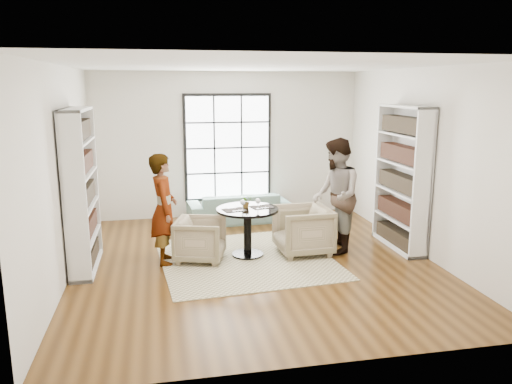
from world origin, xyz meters
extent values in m
plane|color=#5B3915|center=(0.00, 0.00, 0.00)|extent=(6.00, 6.00, 0.00)
plane|color=silver|center=(0.00, 3.00, 1.50)|extent=(5.50, 0.00, 5.50)
plane|color=silver|center=(-2.75, 0.00, 1.50)|extent=(0.00, 6.00, 6.00)
plane|color=silver|center=(2.75, 0.00, 1.50)|extent=(0.00, 6.00, 6.00)
plane|color=silver|center=(0.00, -3.00, 1.50)|extent=(5.50, 0.00, 5.50)
plane|color=white|center=(0.00, 0.00, 3.00)|extent=(6.00, 6.00, 0.00)
cube|color=black|center=(0.00, 2.98, 1.45)|extent=(1.82, 0.06, 2.22)
cube|color=white|center=(0.00, 2.94, 1.45)|extent=(1.70, 0.02, 2.10)
cube|color=#BFB78F|center=(-0.11, 0.17, 0.01)|extent=(2.86, 2.86, 0.01)
cylinder|color=black|center=(-0.06, 0.34, 0.02)|extent=(0.51, 0.51, 0.04)
cylinder|color=black|center=(-0.06, 0.34, 0.39)|extent=(0.13, 0.13, 0.71)
cylinder|color=black|center=(-0.06, 0.34, 0.77)|extent=(1.00, 1.00, 0.04)
imported|color=slate|center=(0.13, 2.45, 0.29)|extent=(2.07, 0.93, 0.59)
imported|color=tan|center=(-0.83, 0.28, 0.34)|extent=(0.92, 0.91, 0.68)
imported|color=tan|center=(0.85, 0.29, 0.39)|extent=(0.89, 0.87, 0.79)
imported|color=gray|center=(-1.38, 0.28, 0.86)|extent=(0.42, 0.63, 1.72)
imported|color=gray|center=(1.40, 0.29, 0.95)|extent=(0.87, 1.03, 1.89)
cube|color=black|center=(-0.28, 0.27, 0.80)|extent=(0.39, 0.33, 0.01)
cube|color=black|center=(0.18, 0.38, 0.80)|extent=(0.39, 0.33, 0.01)
cylinder|color=silver|center=(-0.16, 0.20, 0.80)|extent=(0.07, 0.07, 0.01)
cylinder|color=silver|center=(-0.16, 0.20, 0.85)|extent=(0.01, 0.01, 0.10)
sphere|color=maroon|center=(-0.16, 0.20, 0.93)|extent=(0.08, 0.08, 0.08)
ellipsoid|color=white|center=(-0.16, 0.20, 0.93)|extent=(0.08, 0.08, 0.09)
cylinder|color=silver|center=(0.10, 0.27, 0.80)|extent=(0.06, 0.06, 0.01)
cylinder|color=silver|center=(0.10, 0.27, 0.85)|extent=(0.01, 0.01, 0.10)
sphere|color=maroon|center=(0.10, 0.27, 0.93)|extent=(0.08, 0.08, 0.08)
ellipsoid|color=white|center=(0.10, 0.27, 0.93)|extent=(0.08, 0.08, 0.09)
imported|color=gray|center=(-0.07, 0.39, 0.90)|extent=(0.23, 0.21, 0.21)
camera|label=1|loc=(-1.42, -7.27, 2.72)|focal=35.00mm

